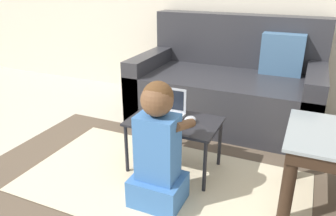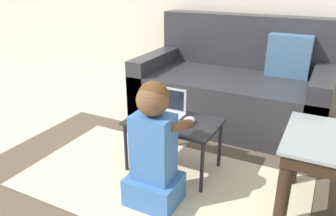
{
  "view_description": "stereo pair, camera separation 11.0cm",
  "coord_description": "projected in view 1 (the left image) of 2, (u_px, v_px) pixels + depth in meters",
  "views": [
    {
      "loc": [
        0.9,
        -1.59,
        1.28
      ],
      "look_at": [
        0.07,
        0.29,
        0.43
      ],
      "focal_mm": 35.0,
      "sensor_mm": 36.0,
      "label": 1
    },
    {
      "loc": [
        1.0,
        -1.54,
        1.28
      ],
      "look_at": [
        0.07,
        0.29,
        0.43
      ],
      "focal_mm": 35.0,
      "sensor_mm": 36.0,
      "label": 2
    }
  ],
  "objects": [
    {
      "name": "computer_mouse",
      "position": [
        190.0,
        120.0,
        2.14
      ],
      "size": [
        0.08,
        0.09,
        0.04
      ],
      "color": "#B2B7C1",
      "rests_on": "laptop_desk"
    },
    {
      "name": "couch",
      "position": [
        228.0,
        86.0,
        3.04
      ],
      "size": [
        1.63,
        0.94,
        0.93
      ],
      "color": "#2D2D33",
      "rests_on": "ground_plane"
    },
    {
      "name": "ground_plane",
      "position": [
        141.0,
        182.0,
        2.17
      ],
      "size": [
        16.0,
        16.0,
        0.0
      ],
      "primitive_type": "plane",
      "color": "beige"
    },
    {
      "name": "laptop",
      "position": [
        166.0,
        112.0,
        2.23
      ],
      "size": [
        0.24,
        0.18,
        0.19
      ],
      "color": "#B7BCC6",
      "rests_on": "laptop_desk"
    },
    {
      "name": "person_seated",
      "position": [
        158.0,
        150.0,
        1.85
      ],
      "size": [
        0.3,
        0.4,
        0.76
      ],
      "color": "#3D70B2",
      "rests_on": "ground_plane"
    },
    {
      "name": "laptop_desk",
      "position": [
        174.0,
        126.0,
        2.2
      ],
      "size": [
        0.6,
        0.39,
        0.37
      ],
      "color": "black",
      "rests_on": "ground_plane"
    },
    {
      "name": "area_rug",
      "position": [
        163.0,
        182.0,
        2.16
      ],
      "size": [
        2.54,
        1.39,
        0.01
      ],
      "color": "brown",
      "rests_on": "ground_plane"
    }
  ]
}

